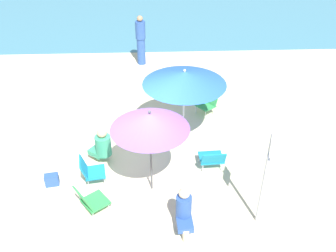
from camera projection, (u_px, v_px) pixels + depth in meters
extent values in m
plane|color=beige|center=(125.00, 169.00, 8.42)|extent=(40.00, 40.00, 0.00)
cylinder|color=#4C4C51|center=(151.00, 153.00, 7.39)|extent=(0.04, 0.04, 1.87)
cone|color=#8E56C6|center=(150.00, 121.00, 6.96)|extent=(1.52, 1.52, 0.34)
sphere|color=#4C4C51|center=(150.00, 112.00, 6.85)|extent=(0.06, 0.06, 0.06)
cylinder|color=silver|center=(184.00, 106.00, 8.92)|extent=(0.04, 0.04, 1.83)
cone|color=blue|center=(184.00, 78.00, 8.49)|extent=(1.95, 1.95, 0.31)
sphere|color=silver|center=(185.00, 70.00, 8.39)|extent=(0.06, 0.06, 0.06)
cube|color=#33934C|center=(205.00, 106.00, 10.21)|extent=(0.61, 0.61, 0.03)
cube|color=#33934C|center=(211.00, 96.00, 10.21)|extent=(0.41, 0.46, 0.42)
cylinder|color=silver|center=(205.00, 115.00, 10.09)|extent=(0.02, 0.02, 0.25)
cylinder|color=silver|center=(196.00, 109.00, 10.32)|extent=(0.02, 0.02, 0.25)
cylinder|color=silver|center=(214.00, 111.00, 10.26)|extent=(0.02, 0.02, 0.25)
cylinder|color=silver|center=(205.00, 105.00, 10.50)|extent=(0.02, 0.02, 0.25)
cube|color=teal|center=(95.00, 172.00, 7.94)|extent=(0.49, 0.53, 0.03)
cube|color=teal|center=(84.00, 167.00, 7.80)|extent=(0.22, 0.48, 0.36)
cylinder|color=silver|center=(103.00, 171.00, 8.20)|extent=(0.02, 0.02, 0.24)
cylinder|color=silver|center=(104.00, 182.00, 7.90)|extent=(0.02, 0.02, 0.24)
cylinder|color=silver|center=(88.00, 173.00, 8.14)|extent=(0.02, 0.02, 0.24)
cylinder|color=silver|center=(88.00, 184.00, 7.84)|extent=(0.02, 0.02, 0.24)
cube|color=#33934C|center=(95.00, 201.00, 7.31)|extent=(0.64, 0.65, 0.03)
cube|color=#33934C|center=(83.00, 199.00, 7.06)|extent=(0.42, 0.48, 0.42)
cylinder|color=silver|center=(99.00, 196.00, 7.59)|extent=(0.02, 0.02, 0.19)
cylinder|color=silver|center=(109.00, 207.00, 7.35)|extent=(0.02, 0.02, 0.19)
cylinder|color=silver|center=(83.00, 204.00, 7.40)|extent=(0.02, 0.02, 0.19)
cylinder|color=silver|center=(93.00, 215.00, 7.16)|extent=(0.02, 0.02, 0.19)
cube|color=teal|center=(211.00, 158.00, 8.38)|extent=(0.55, 0.49, 0.03)
cube|color=teal|center=(214.00, 159.00, 8.08)|extent=(0.54, 0.16, 0.32)
cylinder|color=silver|center=(200.00, 157.00, 8.59)|extent=(0.02, 0.02, 0.23)
cylinder|color=silver|center=(218.00, 156.00, 8.62)|extent=(0.02, 0.02, 0.23)
cylinder|color=silver|center=(203.00, 168.00, 8.28)|extent=(0.02, 0.02, 0.23)
cylinder|color=silver|center=(222.00, 167.00, 8.32)|extent=(0.02, 0.02, 0.23)
cube|color=#2D519E|center=(185.00, 224.00, 6.77)|extent=(0.31, 0.38, 0.12)
cylinder|color=beige|center=(186.00, 235.00, 6.72)|extent=(0.12, 0.12, 0.26)
cylinder|color=#2D519E|center=(184.00, 207.00, 6.79)|extent=(0.29, 0.29, 0.49)
sphere|color=beige|center=(184.00, 193.00, 6.59)|extent=(0.20, 0.20, 0.20)
cube|color=#389970|center=(99.00, 151.00, 8.60)|extent=(0.50, 0.50, 0.12)
cylinder|color=#DBAD84|center=(94.00, 153.00, 8.74)|extent=(0.12, 0.12, 0.23)
cylinder|color=#389970|center=(103.00, 145.00, 8.38)|extent=(0.35, 0.35, 0.48)
sphere|color=#DBAD84|center=(102.00, 133.00, 8.19)|extent=(0.22, 0.22, 0.22)
cylinder|color=#2D519E|center=(141.00, 51.00, 12.87)|extent=(0.28, 0.28, 0.92)
cylinder|color=#2D519E|center=(140.00, 30.00, 12.45)|extent=(0.33, 0.33, 0.58)
sphere|color=tan|center=(140.00, 18.00, 12.23)|extent=(0.19, 0.19, 0.19)
cylinder|color=#ADADB2|center=(264.00, 181.00, 6.61)|extent=(0.06, 0.06, 2.04)
cube|color=white|center=(271.00, 145.00, 6.17)|extent=(0.15, 0.42, 0.34)
cube|color=navy|center=(270.00, 151.00, 6.25)|extent=(0.15, 0.42, 0.06)
cube|color=#2D519E|center=(52.00, 180.00, 7.93)|extent=(0.31, 0.22, 0.27)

